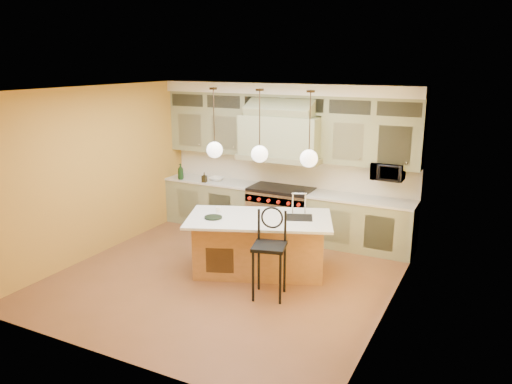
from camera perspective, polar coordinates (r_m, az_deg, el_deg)
The scene contains 18 objects.
floor at distance 7.98m, azimuth -3.50°, elevation -9.63°, with size 5.00×5.00×0.00m, color brown.
ceiling at distance 7.28m, azimuth -3.87°, elevation 11.63°, with size 5.00×5.00×0.00m, color white.
wall_back at distance 9.69m, azimuth 3.81°, elevation 3.78°, with size 5.00×5.00×0.00m, color #B48431.
wall_front at distance 5.59m, azimuth -16.77°, elevation -5.21°, with size 5.00×5.00×0.00m, color #B48431.
wall_left at distance 9.00m, azimuth -17.57°, elevation 2.25°, with size 5.00×5.00×0.00m, color #B48431.
wall_right at distance 6.64m, azimuth 15.32°, elevation -1.92°, with size 5.00×5.00×0.00m, color #B48431.
back_cabinetry at distance 9.45m, azimuth 3.18°, elevation 3.38°, with size 5.00×0.77×2.90m.
range at distance 9.60m, azimuth 2.88°, elevation -2.24°, with size 1.20×0.74×0.96m.
kitchen_island at distance 8.00m, azimuth 0.43°, elevation -5.88°, with size 2.52×1.94×1.35m.
counter_stool at distance 7.09m, azimuth 1.59°, elevation -6.30°, with size 0.55×0.55×1.29m.
microwave at distance 8.88m, azimuth 14.83°, elevation 2.30°, with size 0.54×0.37×0.30m, color black.
oil_bottle_a at distance 10.30m, azimuth -8.61°, elevation 2.32°, with size 0.12×0.12×0.32m, color #133316.
oil_bottle_b at distance 10.00m, azimuth -5.93°, elevation 1.67°, with size 0.09×0.09×0.20m, color black.
fruit_bowl at distance 10.13m, azimuth -4.55°, elevation 1.51°, with size 0.29×0.29×0.07m, color white.
cup at distance 8.09m, azimuth -4.36°, elevation -2.03°, with size 0.09×0.09×0.08m, color white.
pendant_left at distance 7.99m, azimuth -4.76°, elevation 5.03°, with size 0.26×0.26×1.11m.
pendant_center at distance 7.61m, azimuth 0.41°, elevation 4.59°, with size 0.26×0.26×1.11m.
pendant_right at distance 7.29m, azimuth 6.07°, elevation 4.06°, with size 0.26×0.26×1.11m.
Camera 1 is at (3.69, -6.26, 3.31)m, focal length 35.00 mm.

